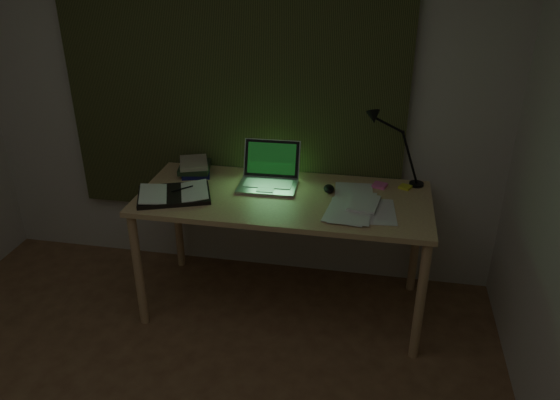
% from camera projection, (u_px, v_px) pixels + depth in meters
% --- Properties ---
extents(wall_back, '(3.50, 0.00, 2.50)m').
position_uv_depth(wall_back, '(234.00, 96.00, 3.50)').
color(wall_back, beige).
rests_on(wall_back, ground).
extents(curtain, '(2.20, 0.06, 2.00)m').
position_uv_depth(curtain, '(231.00, 66.00, 3.37)').
color(curtain, '#2B3118').
rests_on(curtain, wall_back).
extents(desk, '(1.73, 0.76, 0.79)m').
position_uv_depth(desk, '(284.00, 253.00, 3.40)').
color(desk, tan).
rests_on(desk, floor).
extents(laptop, '(0.37, 0.41, 0.25)m').
position_uv_depth(laptop, '(267.00, 169.00, 3.28)').
color(laptop, '#AAA9AE').
rests_on(laptop, desk).
extents(open_textbook, '(0.49, 0.43, 0.04)m').
position_uv_depth(open_textbook, '(174.00, 194.00, 3.21)').
color(open_textbook, white).
rests_on(open_textbook, desk).
extents(book_stack, '(0.24, 0.27, 0.09)m').
position_uv_depth(book_stack, '(195.00, 167.00, 3.51)').
color(book_stack, white).
rests_on(book_stack, desk).
extents(loose_papers, '(0.41, 0.43, 0.02)m').
position_uv_depth(loose_papers, '(354.00, 202.00, 3.14)').
color(loose_papers, silver).
rests_on(loose_papers, desk).
extents(mouse, '(0.08, 0.11, 0.04)m').
position_uv_depth(mouse, '(329.00, 189.00, 3.28)').
color(mouse, black).
rests_on(mouse, desk).
extents(sticky_yellow, '(0.09, 0.09, 0.01)m').
position_uv_depth(sticky_yellow, '(405.00, 187.00, 3.33)').
color(sticky_yellow, yellow).
rests_on(sticky_yellow, desk).
extents(sticky_pink, '(0.10, 0.10, 0.02)m').
position_uv_depth(sticky_pink, '(380.00, 185.00, 3.34)').
color(sticky_pink, pink).
rests_on(sticky_pink, desk).
extents(desk_lamp, '(0.35, 0.29, 0.48)m').
position_uv_depth(desk_lamp, '(421.00, 149.00, 3.26)').
color(desk_lamp, black).
rests_on(desk_lamp, desk).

